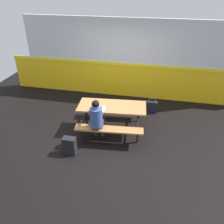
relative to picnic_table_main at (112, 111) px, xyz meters
name	(u,v)px	position (x,y,z in m)	size (l,w,h in m)	color
ground_plane	(108,129)	(-0.10, 0.00, -0.58)	(10.00, 10.00, 0.02)	black
accent_backdrop	(123,61)	(-0.10, 2.20, 0.67)	(8.00, 0.14, 2.60)	yellow
picnic_table_main	(112,111)	(0.00, 0.00, 0.00)	(1.82, 1.70, 0.74)	#9E6B3D
student_nearer	(97,117)	(-0.25, -0.58, 0.13)	(0.39, 0.54, 1.21)	#2D2D38
backpack_dark	(70,146)	(-0.76, -1.18, -0.36)	(0.30, 0.22, 0.44)	black
tote_bag_bright	(152,107)	(0.99, 1.18, -0.38)	(0.34, 0.21, 0.43)	black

